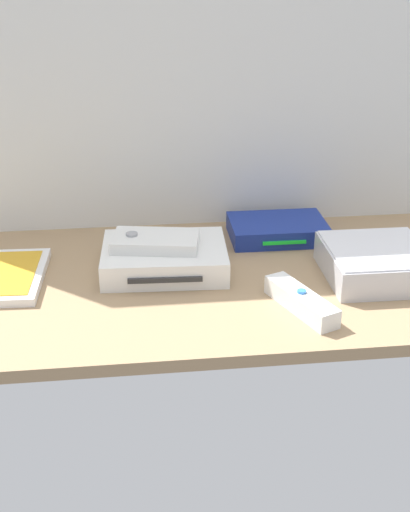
{
  "coord_description": "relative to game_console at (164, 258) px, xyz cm",
  "views": [
    {
      "loc": [
        -11.62,
        -99.86,
        51.51
      ],
      "look_at": [
        0.0,
        0.0,
        4.0
      ],
      "focal_mm": 47.08,
      "sensor_mm": 36.0,
      "label": 1
    }
  ],
  "objects": [
    {
      "name": "network_router",
      "position": [
        22.15,
        11.21,
        -0.5
      ],
      "size": [
        18.08,
        12.49,
        3.4
      ],
      "rotation": [
        0.0,
        0.0,
        -0.01
      ],
      "color": "navy",
      "rests_on": "ground_plane"
    },
    {
      "name": "remote_classic_pad",
      "position": [
        -1.45,
        0.05,
        3.21
      ],
      "size": [
        15.56,
        10.36,
        2.4
      ],
      "rotation": [
        0.0,
        0.0,
        -0.17
      ],
      "color": "white",
      "rests_on": "game_console"
    },
    {
      "name": "mini_computer",
      "position": [
        35.16,
        -6.71,
        0.44
      ],
      "size": [
        17.18,
        17.18,
        5.3
      ],
      "rotation": [
        0.0,
        0.0,
        -0.01
      ],
      "color": "silver",
      "rests_on": "ground_plane"
    },
    {
      "name": "remote_wand",
      "position": [
        19.86,
        -16.29,
        -0.69
      ],
      "size": [
        8.93,
        15.06,
        3.4
      ],
      "rotation": [
        0.0,
        0.0,
        0.39
      ],
      "color": "white",
      "rests_on": "ground_plane"
    },
    {
      "name": "game_case",
      "position": [
        -27.18,
        -1.0,
        -1.44
      ],
      "size": [
        14.38,
        19.55,
        1.56
      ],
      "rotation": [
        0.0,
        0.0,
        -0.04
      ],
      "color": "white",
      "rests_on": "ground_plane"
    },
    {
      "name": "ground_plane",
      "position": [
        6.54,
        -3.78,
        -3.2
      ],
      "size": [
        100.0,
        48.0,
        2.0
      ],
      "primitive_type": "cube",
      "color": "#9E7F5B",
      "rests_on": "ground"
    },
    {
      "name": "back_wall",
      "position": [
        6.54,
        20.82,
        29.8
      ],
      "size": [
        110.0,
        1.2,
        64.0
      ],
      "primitive_type": "cube",
      "color": "silver",
      "rests_on": "ground"
    },
    {
      "name": "game_console",
      "position": [
        0.0,
        0.0,
        0.0
      ],
      "size": [
        21.75,
        17.28,
        4.4
      ],
      "rotation": [
        0.0,
        0.0,
        -0.05
      ],
      "color": "white",
      "rests_on": "ground_plane"
    }
  ]
}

